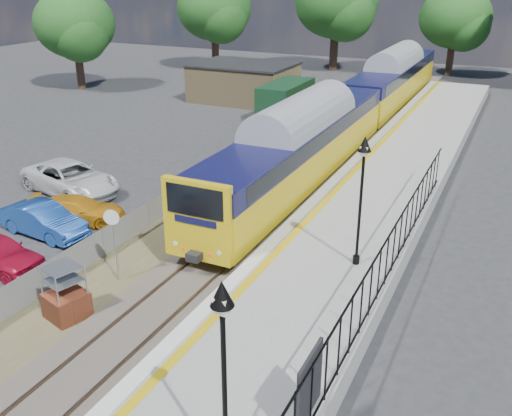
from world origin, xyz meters
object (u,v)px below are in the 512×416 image
Objects in this scene: victorian_lamp_south at (223,339)px; victorian_lamp_north at (363,172)px; car_blue at (43,220)px; train at (358,104)px; brick_plinth at (65,293)px; speed_sign at (113,233)px; car_yellow at (77,210)px; car_white at (71,178)px.

victorian_lamp_south and victorian_lamp_north have the same top height.
train is at bearing -15.06° from car_blue.
car_blue is (-13.26, 8.48, -3.62)m from victorian_lamp_south.
speed_sign is at bearing 90.00° from brick_plinth.
speed_sign is at bearing -156.76° from victorian_lamp_north.
brick_plinth is at bearing -108.09° from speed_sign.
victorian_lamp_south is at bearing -79.09° from train.
speed_sign is at bearing 140.27° from victorian_lamp_south.
speed_sign is 0.68× the size of car_yellow.
brick_plinth is at bearing -123.87° from car_blue.
victorian_lamp_north reaches higher than car_blue.
car_blue reaches higher than car_yellow.
victorian_lamp_south is 10.00m from victorian_lamp_north.
train is 22.04m from speed_sign.
car_white is at bearing -122.71° from train.
victorian_lamp_south reaches higher than speed_sign.
speed_sign is at bearing -103.12° from car_blue.
victorian_lamp_south reaches higher than car_blue.
car_blue is 0.74× the size of car_white.
victorian_lamp_south is at bearing -57.82° from speed_sign.
car_white is at bearing 169.84° from victorian_lamp_north.
brick_plinth is 2.77m from speed_sign.
car_white is at bearing 131.30° from brick_plinth.
car_white is (-7.63, 8.69, -0.13)m from brick_plinth.
train is 7.31× the size of car_white.
train is at bearing 84.17° from brick_plinth.
victorian_lamp_south is 2.43× the size of brick_plinth.
victorian_lamp_north is at bearing -77.29° from car_blue.
car_white is (-15.43, 2.76, -3.52)m from victorian_lamp_north.
car_blue is (-5.26, 1.83, -1.24)m from speed_sign.
speed_sign is at bearing -96.51° from train.
victorian_lamp_north is 1.10× the size of car_yellow.
speed_sign reaches higher than car_white.
car_blue is at bearing -111.15° from train.
train reaches higher than car_white.
speed_sign reaches higher than car_blue.
car_yellow is at bearing 179.89° from victorian_lamp_north.
speed_sign is 0.51× the size of car_white.
victorian_lamp_south reaches higher than car_white.
car_white is at bearing 123.21° from speed_sign.
brick_plinth is at bearing -95.83° from train.
victorian_lamp_north is 19.39m from train.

